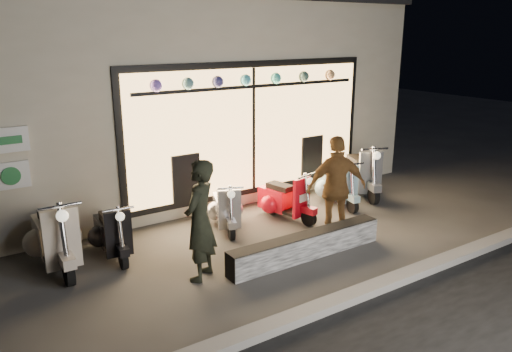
{
  "coord_description": "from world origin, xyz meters",
  "views": [
    {
      "loc": [
        -4.47,
        -6.21,
        3.43
      ],
      "look_at": [
        -0.01,
        0.6,
        1.05
      ],
      "focal_mm": 35.0,
      "sensor_mm": 36.0,
      "label": 1
    }
  ],
  "objects_px": {
    "graffiti_barrier": "(306,246)",
    "scooter_red": "(282,198)",
    "scooter_silver": "(226,208)",
    "man": "(200,221)",
    "woman": "(336,188)"
  },
  "relations": [
    {
      "from": "scooter_silver",
      "to": "woman",
      "type": "bearing_deg",
      "value": -26.02
    },
    {
      "from": "woman",
      "to": "man",
      "type": "bearing_deg",
      "value": 22.3
    },
    {
      "from": "scooter_red",
      "to": "woman",
      "type": "bearing_deg",
      "value": -92.91
    },
    {
      "from": "graffiti_barrier",
      "to": "man",
      "type": "height_order",
      "value": "man"
    },
    {
      "from": "man",
      "to": "scooter_silver",
      "type": "bearing_deg",
      "value": -169.3
    },
    {
      "from": "man",
      "to": "woman",
      "type": "distance_m",
      "value": 2.61
    },
    {
      "from": "graffiti_barrier",
      "to": "scooter_red",
      "type": "xyz_separation_m",
      "value": [
        0.73,
        1.66,
        0.17
      ]
    },
    {
      "from": "scooter_silver",
      "to": "scooter_red",
      "type": "relative_size",
      "value": 0.94
    },
    {
      "from": "scooter_red",
      "to": "woman",
      "type": "relative_size",
      "value": 0.73
    },
    {
      "from": "scooter_red",
      "to": "man",
      "type": "height_order",
      "value": "man"
    },
    {
      "from": "woman",
      "to": "scooter_silver",
      "type": "bearing_deg",
      "value": -26.82
    },
    {
      "from": "scooter_silver",
      "to": "man",
      "type": "relative_size",
      "value": 0.69
    },
    {
      "from": "graffiti_barrier",
      "to": "scooter_silver",
      "type": "xyz_separation_m",
      "value": [
        -0.39,
        1.84,
        0.15
      ]
    },
    {
      "from": "scooter_silver",
      "to": "graffiti_barrier",
      "type": "bearing_deg",
      "value": -56.77
    },
    {
      "from": "graffiti_barrier",
      "to": "woman",
      "type": "bearing_deg",
      "value": 22.64
    }
  ]
}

